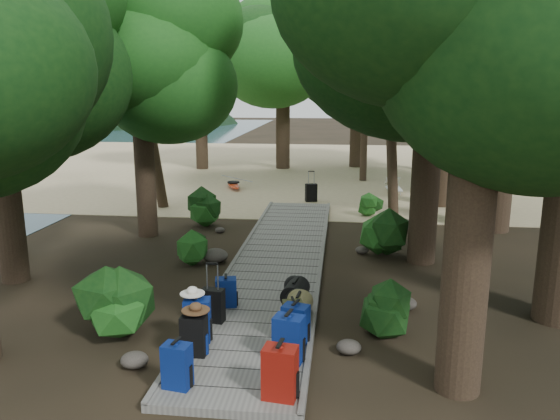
% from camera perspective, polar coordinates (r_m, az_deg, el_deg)
% --- Properties ---
extents(ground, '(120.00, 120.00, 0.00)m').
position_cam_1_polar(ground, '(11.51, -0.69, -7.12)').
color(ground, '#2F2317').
rests_on(ground, ground).
extents(sand_beach, '(40.00, 22.00, 0.02)m').
position_cam_1_polar(sand_beach, '(27.06, 3.60, 4.43)').
color(sand_beach, tan).
rests_on(sand_beach, ground).
extents(boardwalk, '(2.00, 12.00, 0.12)m').
position_cam_1_polar(boardwalk, '(12.43, -0.11, -5.30)').
color(boardwalk, slate).
rests_on(boardwalk, ground).
extents(backpack_left_a, '(0.39, 0.30, 0.66)m').
position_cam_1_polar(backpack_left_a, '(7.38, -10.71, -15.49)').
color(backpack_left_a, navy).
rests_on(backpack_left_a, boardwalk).
extents(backpack_left_b, '(0.36, 0.26, 0.66)m').
position_cam_1_polar(backpack_left_b, '(8.14, -8.97, -12.59)').
color(backpack_left_b, black).
rests_on(backpack_left_b, boardwalk).
extents(backpack_left_c, '(0.43, 0.34, 0.74)m').
position_cam_1_polar(backpack_left_c, '(8.54, -8.64, -11.05)').
color(backpack_left_c, navy).
rests_on(backpack_left_c, boardwalk).
extents(backpack_left_d, '(0.42, 0.34, 0.56)m').
position_cam_1_polar(backpack_left_d, '(9.77, -5.66, -8.38)').
color(backpack_left_d, navy).
rests_on(backpack_left_d, boardwalk).
extents(backpack_right_a, '(0.45, 0.35, 0.75)m').
position_cam_1_polar(backpack_right_a, '(7.03, 0.01, -16.36)').
color(backpack_right_a, maroon).
rests_on(backpack_right_a, boardwalk).
extents(backpack_right_b, '(0.47, 0.37, 0.74)m').
position_cam_1_polar(backpack_right_b, '(7.86, 0.93, -13.06)').
color(backpack_right_b, navy).
rests_on(backpack_right_b, boardwalk).
extents(backpack_right_c, '(0.45, 0.37, 0.65)m').
position_cam_1_polar(backpack_right_c, '(8.41, 1.64, -11.60)').
color(backpack_right_c, navy).
rests_on(backpack_right_c, boardwalk).
extents(backpack_right_d, '(0.36, 0.30, 0.48)m').
position_cam_1_polar(backpack_right_d, '(8.94, 1.33, -10.66)').
color(backpack_right_d, '#393915').
rests_on(backpack_right_d, boardwalk).
extents(duffel_right_khaki, '(0.47, 0.65, 0.41)m').
position_cam_1_polar(duffel_right_khaki, '(9.24, 1.93, -10.13)').
color(duffel_right_khaki, olive).
rests_on(duffel_right_khaki, boardwalk).
extents(duffel_right_black, '(0.49, 0.69, 0.40)m').
position_cam_1_polar(duffel_right_black, '(9.89, 1.61, -8.57)').
color(duffel_right_black, black).
rests_on(duffel_right_black, boardwalk).
extents(suitcase_on_boardwalk, '(0.39, 0.26, 0.56)m').
position_cam_1_polar(suitcase_on_boardwalk, '(9.18, -7.00, -9.85)').
color(suitcase_on_boardwalk, black).
rests_on(suitcase_on_boardwalk, boardwalk).
extents(lone_suitcase_on_sand, '(0.44, 0.33, 0.62)m').
position_cam_1_polar(lone_suitcase_on_sand, '(18.95, 3.27, 1.82)').
color(lone_suitcase_on_sand, black).
rests_on(lone_suitcase_on_sand, sand_beach).
extents(hat_brown, '(0.41, 0.41, 0.12)m').
position_cam_1_polar(hat_brown, '(8.02, -8.82, -9.93)').
color(hat_brown, '#51351E').
rests_on(hat_brown, backpack_left_b).
extents(hat_white, '(0.38, 0.38, 0.13)m').
position_cam_1_polar(hat_white, '(8.42, -9.16, -8.23)').
color(hat_white, silver).
rests_on(hat_white, backpack_left_c).
extents(kayak, '(1.95, 3.51, 0.35)m').
position_cam_1_polar(kayak, '(21.49, -4.89, 2.74)').
color(kayak, '#B12C0F').
rests_on(kayak, sand_beach).
extents(sun_lounger, '(0.59, 1.65, 0.53)m').
position_cam_1_polar(sun_lounger, '(20.91, 11.81, 2.48)').
color(sun_lounger, silver).
rests_on(sun_lounger, sand_beach).
extents(tree_right_a, '(5.05, 5.05, 8.42)m').
position_cam_1_polar(tree_right_a, '(6.94, 20.39, 14.44)').
color(tree_right_a, black).
rests_on(tree_right_a, ground).
extents(tree_right_c, '(5.18, 5.18, 8.96)m').
position_cam_1_polar(tree_right_c, '(12.38, 15.65, 14.93)').
color(tree_right_c, black).
rests_on(tree_right_c, ground).
extents(tree_right_d, '(6.60, 6.60, 12.10)m').
position_cam_1_polar(tree_right_d, '(16.05, 23.17, 19.44)').
color(tree_right_d, black).
rests_on(tree_right_d, ground).
extents(tree_right_e, '(5.46, 5.46, 9.83)m').
position_cam_1_polar(tree_right_e, '(18.74, 17.24, 15.27)').
color(tree_right_e, black).
rests_on(tree_right_e, ground).
extents(tree_right_f, '(5.50, 5.50, 9.82)m').
position_cam_1_polar(tree_right_f, '(20.56, 22.67, 14.58)').
color(tree_right_f, black).
rests_on(tree_right_f, ground).
extents(tree_left_c, '(4.33, 4.33, 7.53)m').
position_cam_1_polar(tree_left_c, '(14.66, -14.36, 11.79)').
color(tree_left_c, black).
rests_on(tree_left_c, ground).
extents(tree_back_a, '(5.57, 5.57, 9.65)m').
position_cam_1_polar(tree_back_a, '(26.55, 0.31, 14.72)').
color(tree_back_a, black).
rests_on(tree_back_a, ground).
extents(tree_back_b, '(5.22, 5.22, 9.32)m').
position_cam_1_polar(tree_back_b, '(27.33, 8.22, 14.19)').
color(tree_back_b, black).
rests_on(tree_back_b, ground).
extents(tree_back_c, '(5.15, 5.15, 9.27)m').
position_cam_1_polar(tree_back_c, '(26.98, 15.15, 13.86)').
color(tree_back_c, black).
rests_on(tree_back_c, ground).
extents(tree_back_d, '(4.97, 4.97, 8.29)m').
position_cam_1_polar(tree_back_d, '(26.65, -8.38, 13.12)').
color(tree_back_d, black).
rests_on(tree_back_d, ground).
extents(palm_right_a, '(4.35, 4.35, 7.41)m').
position_cam_1_polar(palm_right_a, '(17.10, 12.70, 11.75)').
color(palm_right_a, '#113C12').
rests_on(palm_right_a, ground).
extents(palm_right_b, '(4.63, 4.63, 8.94)m').
position_cam_1_polar(palm_right_b, '(22.13, 17.37, 13.63)').
color(palm_right_b, '#113C12').
rests_on(palm_right_b, ground).
extents(palm_right_c, '(4.11, 4.11, 6.54)m').
position_cam_1_polar(palm_right_c, '(23.40, 9.46, 11.01)').
color(palm_right_c, '#113C12').
rests_on(palm_right_c, ground).
extents(palm_left_a, '(4.72, 4.72, 7.50)m').
position_cam_1_polar(palm_left_a, '(18.16, -13.53, 11.90)').
color(palm_left_a, '#113C12').
rests_on(palm_left_a, ground).
extents(rock_left_a, '(0.40, 0.36, 0.22)m').
position_cam_1_polar(rock_left_a, '(8.33, -14.96, -14.90)').
color(rock_left_a, '#4C473F').
rests_on(rock_left_a, ground).
extents(rock_left_b, '(0.40, 0.36, 0.22)m').
position_cam_1_polar(rock_left_b, '(10.43, -18.96, -9.38)').
color(rock_left_b, '#4C473F').
rests_on(rock_left_b, ground).
extents(rock_left_c, '(0.58, 0.52, 0.32)m').
position_cam_1_polar(rock_left_c, '(12.55, -6.79, -4.75)').
color(rock_left_c, '#4C473F').
rests_on(rock_left_c, ground).
extents(rock_left_d, '(0.27, 0.24, 0.15)m').
position_cam_1_polar(rock_left_d, '(15.07, -6.29, -2.09)').
color(rock_left_d, '#4C473F').
rests_on(rock_left_d, ground).
extents(rock_right_a, '(0.38, 0.34, 0.21)m').
position_cam_1_polar(rock_right_a, '(8.49, 7.20, -14.01)').
color(rock_right_a, '#4C473F').
rests_on(rock_right_a, ground).
extents(rock_right_b, '(0.42, 0.37, 0.23)m').
position_cam_1_polar(rock_right_b, '(10.19, 12.94, -9.48)').
color(rock_right_b, '#4C473F').
rests_on(rock_right_b, ground).
extents(rock_right_c, '(0.32, 0.29, 0.17)m').
position_cam_1_polar(rock_right_c, '(13.26, 8.58, -4.16)').
color(rock_right_c, '#4C473F').
rests_on(rock_right_c, ground).
extents(rock_right_d, '(0.62, 0.55, 0.34)m').
position_cam_1_polar(rock_right_d, '(15.59, 12.55, -1.45)').
color(rock_right_d, '#4C473F').
rests_on(rock_right_d, ground).
extents(shrub_left_a, '(1.21, 1.21, 1.09)m').
position_cam_1_polar(shrub_left_a, '(9.18, -16.62, -9.33)').
color(shrub_left_a, '#1A5018').
rests_on(shrub_left_a, ground).
extents(shrub_left_b, '(0.80, 0.80, 0.72)m').
position_cam_1_polar(shrub_left_b, '(12.47, -9.73, -4.00)').
color(shrub_left_b, '#1A5018').
rests_on(shrub_left_b, ground).
extents(shrub_left_c, '(1.16, 1.16, 1.05)m').
position_cam_1_polar(shrub_left_c, '(15.92, -7.86, 0.34)').
color(shrub_left_c, '#1A5018').
rests_on(shrub_left_c, ground).
extents(shrub_right_a, '(0.93, 0.93, 0.83)m').
position_cam_1_polar(shrub_right_a, '(9.06, 10.11, -10.17)').
color(shrub_right_a, '#1A5018').
rests_on(shrub_right_a, ground).
extents(shrub_right_b, '(1.11, 1.11, 0.99)m').
position_cam_1_polar(shrub_right_b, '(13.02, 10.85, -2.69)').
color(shrub_right_b, '#1A5018').
rests_on(shrub_right_b, ground).
extents(shrub_right_c, '(0.74, 0.74, 0.66)m').
position_cam_1_polar(shrub_right_c, '(16.91, 9.77, 0.33)').
color(shrub_right_c, '#1A5018').
rests_on(shrub_right_c, ground).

